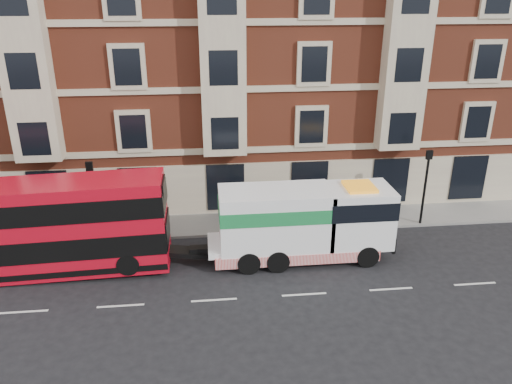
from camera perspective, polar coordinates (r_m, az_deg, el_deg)
ground at (r=22.35m, az=-4.82°, el=-12.21°), size 120.00×120.00×0.00m
sidewalk at (r=28.83m, az=-5.27°, el=-3.67°), size 90.00×3.00×0.15m
victorian_terrace at (r=33.57m, az=-5.30°, el=17.76°), size 45.00×12.00×20.40m
lamp_post_west at (r=27.22m, az=-18.12°, el=-0.35°), size 0.35×0.15×4.35m
lamp_post_east at (r=29.23m, az=18.82°, el=1.11°), size 0.35×0.15×4.35m
double_decker_bus at (r=25.12m, az=-23.04°, el=-3.65°), size 11.24×2.58×4.55m
tow_truck at (r=24.57m, az=5.10°, el=-3.49°), size 9.00×2.66×3.75m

